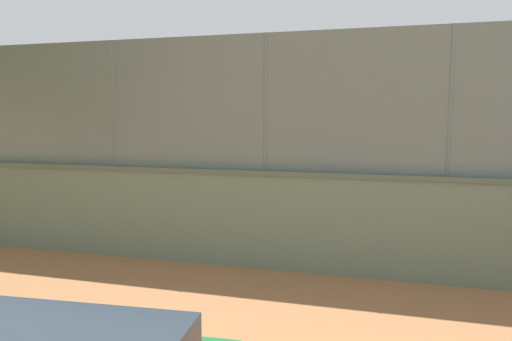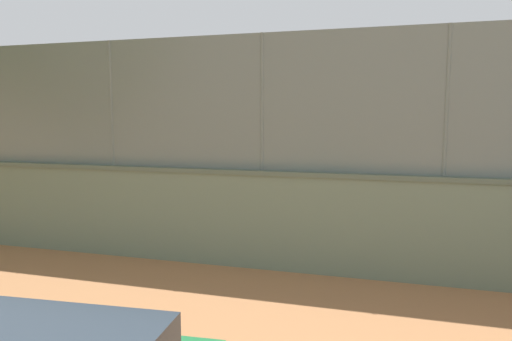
# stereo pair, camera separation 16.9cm
# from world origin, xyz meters

# --- Properties ---
(ground_plane) EXTENTS (260.00, 260.00, 0.00)m
(ground_plane) POSITION_xyz_m (0.00, 0.00, 0.00)
(ground_plane) COLOR #A36B42
(perimeter_wall) EXTENTS (33.91, 0.96, 1.77)m
(perimeter_wall) POSITION_xyz_m (0.40, 11.14, 0.89)
(perimeter_wall) COLOR slate
(perimeter_wall) RESTS_ON ground_plane
(fence_panel_on_wall) EXTENTS (33.30, 0.61, 2.38)m
(fence_panel_on_wall) POSITION_xyz_m (0.40, 11.14, 2.96)
(fence_panel_on_wall) COLOR slate
(fence_panel_on_wall) RESTS_ON perimeter_wall
(player_at_service_line) EXTENTS (0.77, 1.27, 1.65)m
(player_at_service_line) POSITION_xyz_m (5.75, 3.97, 0.98)
(player_at_service_line) COLOR black
(player_at_service_line) RESTS_ON ground_plane
(player_foreground_swinging) EXTENTS (0.71, 0.88, 1.53)m
(player_foreground_swinging) POSITION_xyz_m (3.34, 2.48, 0.90)
(player_foreground_swinging) COLOR black
(player_foreground_swinging) RESTS_ON ground_plane
(sports_ball) EXTENTS (0.21, 0.21, 0.21)m
(sports_ball) POSITION_xyz_m (4.29, 4.82, 0.10)
(sports_ball) COLOR white
(sports_ball) RESTS_ON ground_plane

